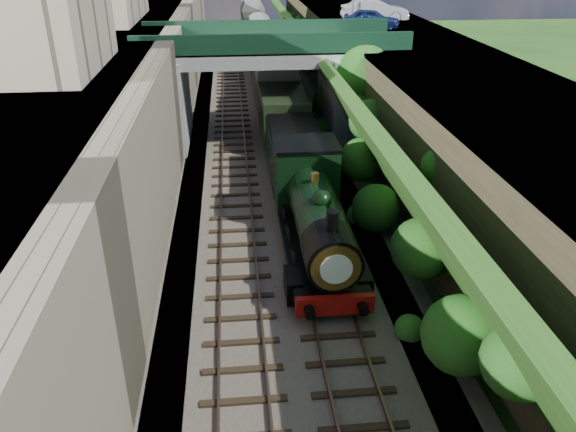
{
  "coord_description": "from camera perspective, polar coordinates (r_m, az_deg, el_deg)",
  "views": [
    {
      "loc": [
        -1.94,
        -11.32,
        12.15
      ],
      "look_at": [
        0.0,
        8.01,
        2.42
      ],
      "focal_mm": 35.0,
      "sensor_mm": 36.0,
      "label": 1
    }
  ],
  "objects": [
    {
      "name": "retaining_wall",
      "position": [
        32.68,
        -11.99,
        10.69
      ],
      "size": [
        1.0,
        90.0,
        7.0
      ],
      "primitive_type": "cube",
      "color": "#756B56",
      "rests_on": "ground"
    },
    {
      "name": "street_plateau_left",
      "position": [
        33.25,
        -18.08,
        10.23
      ],
      "size": [
        6.0,
        90.0,
        7.0
      ],
      "primitive_type": "cube",
      "color": "#262628",
      "rests_on": "ground"
    },
    {
      "name": "car_blue",
      "position": [
        42.16,
        8.46,
        19.21
      ],
      "size": [
        4.21,
        2.55,
        1.34
      ],
      "primitive_type": "imported",
      "rotation": [
        0.0,
        0.0,
        1.31
      ],
      "color": "#122150",
      "rests_on": "street_plateau_right"
    },
    {
      "name": "road_bridge",
      "position": [
        36.34,
        -1.07,
        13.76
      ],
      "size": [
        16.0,
        6.4,
        7.25
      ],
      "color": "gray",
      "rests_on": "ground"
    },
    {
      "name": "car_silver",
      "position": [
        45.66,
        8.79,
        19.94
      ],
      "size": [
        5.04,
        1.88,
        1.65
      ],
      "primitive_type": "imported",
      "rotation": [
        0.0,
        0.0,
        1.54
      ],
      "color": "#A9A9AE",
      "rests_on": "street_plateau_right"
    },
    {
      "name": "building_near",
      "position": [
        26.61,
        -23.37,
        17.78
      ],
      "size": [
        4.0,
        8.0,
        4.0
      ],
      "primitive_type": "cube",
      "color": "gray",
      "rests_on": "street_plateau_left"
    },
    {
      "name": "track_left",
      "position": [
        33.5,
        -5.49,
        5.67
      ],
      "size": [
        2.5,
        90.0,
        0.2
      ],
      "color": "black",
      "rests_on": "trackbed"
    },
    {
      "name": "ground",
      "position": [
        16.72,
        2.92,
        -20.06
      ],
      "size": [
        160.0,
        160.0,
        0.0
      ],
      "primitive_type": "plane",
      "color": "#1E4714",
      "rests_on": "ground"
    },
    {
      "name": "embankment_slope",
      "position": [
        31.42,
        7.36,
        8.96
      ],
      "size": [
        4.67,
        90.0,
        6.36
      ],
      "color": "#1E4714",
      "rests_on": "ground"
    },
    {
      "name": "trackbed",
      "position": [
        33.61,
        -2.05,
        5.58
      ],
      "size": [
        10.0,
        90.0,
        0.2
      ],
      "primitive_type": "cube",
      "color": "#473F38",
      "rests_on": "ground"
    },
    {
      "name": "coach_rear",
      "position": [
        78.6,
        -3.6,
        19.17
      ],
      "size": [
        2.9,
        18.0,
        3.7
      ],
      "color": "black",
      "rests_on": "trackbed"
    },
    {
      "name": "tender",
      "position": [
        29.79,
        0.69,
        5.9
      ],
      "size": [
        2.7,
        6.0,
        3.05
      ],
      "color": "black",
      "rests_on": "trackbed"
    },
    {
      "name": "coach_front",
      "position": [
        41.65,
        -1.27,
        12.56
      ],
      "size": [
        2.9,
        18.0,
        3.7
      ],
      "color": "black",
      "rests_on": "trackbed"
    },
    {
      "name": "street_plateau_right",
      "position": [
        34.54,
        14.07,
        10.67
      ],
      "size": [
        8.0,
        90.0,
        6.25
      ],
      "primitive_type": "cube",
      "color": "#262628",
      "rests_on": "ground"
    },
    {
      "name": "coach_middle",
      "position": [
        60.03,
        -2.77,
        16.89
      ],
      "size": [
        2.9,
        18.0,
        3.7
      ],
      "color": "black",
      "rests_on": "trackbed"
    },
    {
      "name": "locomotive",
      "position": [
        22.98,
        2.73,
        0.06
      ],
      "size": [
        3.1,
        10.23,
        3.83
      ],
      "color": "black",
      "rests_on": "trackbed"
    },
    {
      "name": "track_right",
      "position": [
        33.65,
        -0.01,
        5.89
      ],
      "size": [
        2.5,
        90.0,
        0.2
      ],
      "color": "black",
      "rests_on": "trackbed"
    },
    {
      "name": "tree",
      "position": [
        34.45,
        7.82,
        13.79
      ],
      "size": [
        3.6,
        3.8,
        6.6
      ],
      "color": "black",
      "rests_on": "ground"
    }
  ]
}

